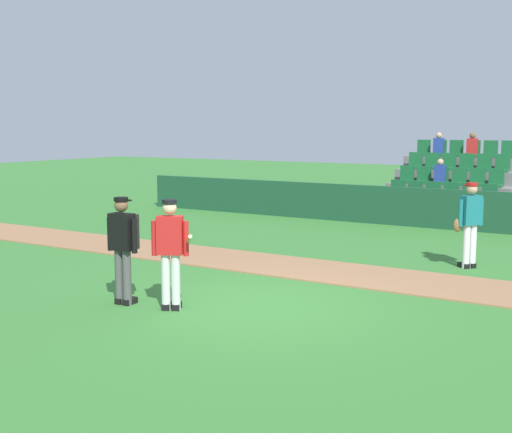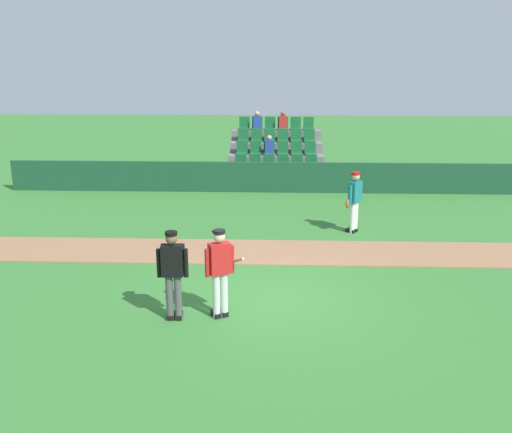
{
  "view_description": "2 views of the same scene",
  "coord_description": "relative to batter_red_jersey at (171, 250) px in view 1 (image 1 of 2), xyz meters",
  "views": [
    {
      "loc": [
        5.37,
        -8.86,
        2.87
      ],
      "look_at": [
        -0.7,
        1.17,
        1.27
      ],
      "focal_mm": 46.06,
      "sensor_mm": 36.0,
      "label": 1
    },
    {
      "loc": [
        0.06,
        -10.71,
        4.79
      ],
      "look_at": [
        -0.44,
        2.02,
        1.2
      ],
      "focal_mm": 39.05,
      "sensor_mm": 36.0,
      "label": 2
    }
  ],
  "objects": [
    {
      "name": "umpire_home_plate",
      "position": [
        -0.87,
        -0.13,
        0.03
      ],
      "size": [
        0.59,
        0.31,
        1.76
      ],
      "color": "#4C4C4C",
      "rests_on": "ground"
    },
    {
      "name": "infield_dirt_path",
      "position": [
        1.0,
        3.77,
        -0.95
      ],
      "size": [
        28.0,
        1.9,
        0.03
      ],
      "primitive_type": "cube",
      "color": "#9E704C",
      "rests_on": "ground"
    },
    {
      "name": "stadium_bleachers",
      "position": [
        1.0,
        12.9,
        -0.23
      ],
      "size": [
        3.9,
        3.8,
        2.7
      ],
      "color": "slate",
      "rests_on": "ground"
    },
    {
      "name": "runner_teal_jersey",
      "position": [
        3.26,
        5.61,
        -0.01
      ],
      "size": [
        0.53,
        0.53,
        1.76
      ],
      "color": "white",
      "rests_on": "ground"
    },
    {
      "name": "batter_red_jersey",
      "position": [
        0.0,
        0.0,
        0.0
      ],
      "size": [
        0.74,
        0.7,
        1.76
      ],
      "color": "silver",
      "rests_on": "ground"
    },
    {
      "name": "ground_plane",
      "position": [
        1.0,
        0.92,
        -0.97
      ],
      "size": [
        80.0,
        80.0,
        0.0
      ],
      "primitive_type": "plane",
      "color": "#387A33"
    },
    {
      "name": "dugout_fence",
      "position": [
        1.0,
        10.59,
        -0.4
      ],
      "size": [
        20.0,
        0.16,
        1.14
      ],
      "primitive_type": "cube",
      "color": "#19472D",
      "rests_on": "ground"
    }
  ]
}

